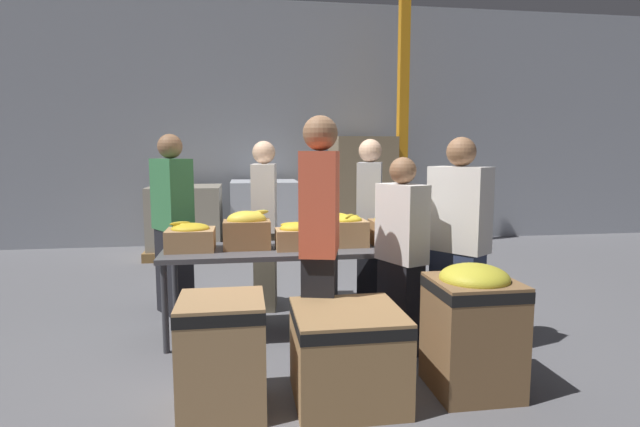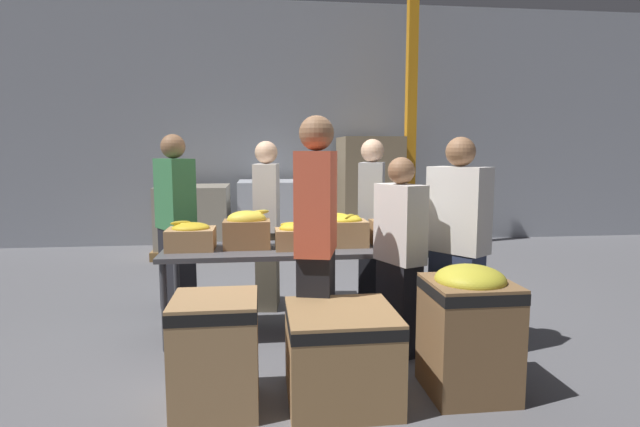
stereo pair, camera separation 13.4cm
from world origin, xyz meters
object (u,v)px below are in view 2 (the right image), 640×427
Objects in this scene: donation_bin_1 at (341,351)px; banana_box_5 at (448,228)px; banana_box_1 at (247,229)px; volunteer_0 at (371,226)px; banana_box_3 at (344,230)px; support_pillar at (411,123)px; donation_bin_0 at (216,349)px; volunteer_4 at (176,225)px; banana_box_4 at (394,229)px; volunteer_1 at (399,258)px; volunteer_5 at (457,247)px; volunteer_3 at (317,246)px; sorting_table at (321,253)px; pallet_stack_1 at (272,217)px; donation_bin_2 at (468,326)px; pallet_stack_0 at (194,221)px; pallet_stack_2 at (369,194)px; volunteer_2 at (267,226)px; banana_box_2 at (299,235)px; banana_box_0 at (191,236)px.

banana_box_5 is at bearing 46.18° from donation_bin_1.
banana_box_1 is 1.31m from volunteer_0.
banana_box_1 is 1.03× the size of banana_box_3.
support_pillar is at bearing 68.60° from donation_bin_1.
donation_bin_0 is 0.77m from donation_bin_1.
volunteer_4 is 2.05m from donation_bin_0.
banana_box_4 reaches higher than donation_bin_1.
volunteer_5 is (0.44, -0.03, 0.07)m from volunteer_1.
volunteer_3 is at bearing 63.84° from volunteer_5.
volunteer_1 is at bearing -100.82° from banana_box_4.
volunteer_4 is at bearing 160.75° from banana_box_4.
sorting_table is 3.65m from pallet_stack_1.
donation_bin_1 is (-1.12, -1.17, -0.58)m from banana_box_5.
donation_bin_2 is (-0.18, -0.66, -0.38)m from volunteer_5.
banana_box_1 is at bearing 82.40° from donation_bin_0.
volunteer_5 is (-0.12, -0.51, -0.07)m from banana_box_5.
banana_box_1 is at bearing 179.82° from banana_box_3.
pallet_stack_0 reaches higher than sorting_table.
support_pillar is 2.63m from pallet_stack_1.
banana_box_5 is at bearing 31.80° from donation_bin_0.
donation_bin_0 is (-1.89, -1.17, -0.52)m from banana_box_5.
donation_bin_0 is at bearing -112.39° from pallet_stack_2.
pallet_stack_1 is (-0.97, 3.62, -0.35)m from banana_box_4.
volunteer_5 reaches higher than pallet_stack_0.
donation_bin_1 is 0.79× the size of donation_bin_2.
support_pillar is 3.69m from pallet_stack_0.
volunteer_2 is 0.93× the size of pallet_stack_2.
donation_bin_2 is at bearing 128.64° from volunteer_5.
volunteer_2 is at bearing 80.09° from donation_bin_0.
pallet_stack_0 is at bearing 98.63° from donation_bin_0.
banana_box_2 is 0.56× the size of donation_bin_0.
banana_box_4 is at bearing -30.93° from volunteer_3.
volunteer_4 reaches higher than sorting_table.
volunteer_1 is at bearing -44.85° from sorting_table.
volunteer_2 is at bearing 107.23° from banana_box_2.
volunteer_5 is (1.10, 0.19, -0.07)m from volunteer_3.
sorting_table is 0.26m from banana_box_2.
pallet_stack_1 reaches higher than pallet_stack_0.
banana_box_5 reaches higher than banana_box_0.
banana_box_4 is 1.51m from donation_bin_1.
volunteer_3 is 1.88m from volunteer_4.
volunteer_5 is 1.94m from donation_bin_0.
volunteer_5 reaches higher than banana_box_2.
banana_box_1 is 3.65m from pallet_stack_0.
volunteer_3 is (-0.76, -0.76, 0.00)m from banana_box_4.
banana_box_2 is 0.99m from volunteer_0.
volunteer_3 is (0.07, -0.69, 0.03)m from banana_box_2.
volunteer_5 is at bearing 20.47° from donation_bin_0.
donation_bin_0 is 0.62× the size of pallet_stack_1.
banana_box_5 is (0.90, -0.07, 0.01)m from banana_box_3.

